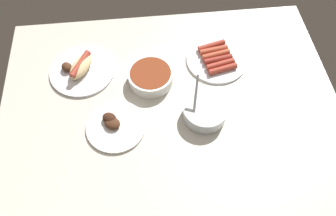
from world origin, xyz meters
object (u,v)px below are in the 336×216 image
object	(u,v)px
plate_hotdog_assembled	(81,69)
bowl_chili	(151,76)
plate_grilled_meat	(115,125)
plate_sausages	(217,59)
bowl_coleslaw	(205,111)

from	to	relation	value
plate_hotdog_assembled	bowl_chili	bearing A→B (deg)	164.49
plate_grilled_meat	plate_hotdog_assembled	xyz separation A→B (cm)	(11.96, -25.17, 0.84)
bowl_chili	plate_sausages	distance (cm)	26.92
bowl_coleslaw	plate_grilled_meat	distance (cm)	30.89
bowl_coleslaw	plate_grilled_meat	xyz separation A→B (cm)	(30.81, 1.09, -1.96)
bowl_chili	plate_sausages	xyz separation A→B (cm)	(-25.93, -7.07, -1.54)
bowl_coleslaw	bowl_chili	world-z (taller)	bowl_coleslaw
bowl_chili	plate_hotdog_assembled	bearing A→B (deg)	-15.51
plate_hotdog_assembled	bowl_chili	world-z (taller)	plate_hotdog_assembled
plate_hotdog_assembled	bowl_coleslaw	bearing A→B (deg)	150.63
bowl_chili	plate_sausages	bearing A→B (deg)	-164.75
bowl_coleslaw	plate_hotdog_assembled	distance (cm)	49.09
plate_grilled_meat	plate_sausages	bearing A→B (deg)	-147.56
plate_grilled_meat	bowl_chili	bearing A→B (deg)	-127.00
plate_hotdog_assembled	plate_grilled_meat	bearing A→B (deg)	115.42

